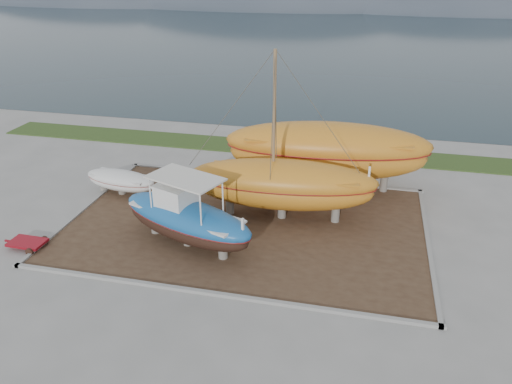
% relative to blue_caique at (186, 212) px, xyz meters
% --- Properties ---
extents(ground, '(140.00, 140.00, 0.00)m').
position_rel_blue_caique_xyz_m(ground, '(2.24, -1.39, -1.84)').
color(ground, gray).
rests_on(ground, ground).
extents(dirt_patch, '(18.00, 12.00, 0.06)m').
position_rel_blue_caique_xyz_m(dirt_patch, '(2.24, 2.61, -1.81)').
color(dirt_patch, '#422D1E').
rests_on(dirt_patch, ground).
extents(curb_frame, '(18.60, 12.60, 0.15)m').
position_rel_blue_caique_xyz_m(curb_frame, '(2.24, 2.61, -1.76)').
color(curb_frame, gray).
rests_on(curb_frame, ground).
extents(grass_strip, '(44.00, 3.00, 0.08)m').
position_rel_blue_caique_xyz_m(grass_strip, '(2.24, 14.11, -1.80)').
color(grass_strip, '#284219').
rests_on(grass_strip, ground).
extents(sea, '(260.00, 100.00, 0.04)m').
position_rel_blue_caique_xyz_m(sea, '(2.24, 68.61, -1.84)').
color(sea, '#192B32').
rests_on(sea, ground).
extents(mountain_ridge, '(200.00, 36.00, 20.00)m').
position_rel_blue_caique_xyz_m(mountain_ridge, '(2.24, 123.61, -1.84)').
color(mountain_ridge, '#333D49').
rests_on(mountain_ridge, ground).
extents(blue_caique, '(7.71, 4.75, 3.55)m').
position_rel_blue_caique_xyz_m(blue_caique, '(0.00, 0.00, 0.00)').
color(blue_caique, '#1A5EA3').
rests_on(blue_caique, dirt_patch).
extents(white_dinghy, '(4.70, 2.38, 1.35)m').
position_rel_blue_caique_xyz_m(white_dinghy, '(-5.74, 4.55, -1.10)').
color(white_dinghy, white).
rests_on(white_dinghy, dirt_patch).
extents(orange_sailboat, '(9.93, 3.52, 8.76)m').
position_rel_blue_caique_xyz_m(orange_sailboat, '(3.93, 3.76, 2.60)').
color(orange_sailboat, '#C5781E').
rests_on(orange_sailboat, dirt_patch).
extents(orange_bare_hull, '(12.22, 4.65, 3.92)m').
position_rel_blue_caique_xyz_m(orange_bare_hull, '(5.77, 8.05, 0.18)').
color(orange_bare_hull, '#C5781E').
rests_on(orange_bare_hull, dirt_patch).
extents(red_trailer, '(2.56, 1.32, 0.36)m').
position_rel_blue_caique_xyz_m(red_trailer, '(-7.42, -1.94, -1.66)').
color(red_trailer, maroon).
rests_on(red_trailer, ground).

